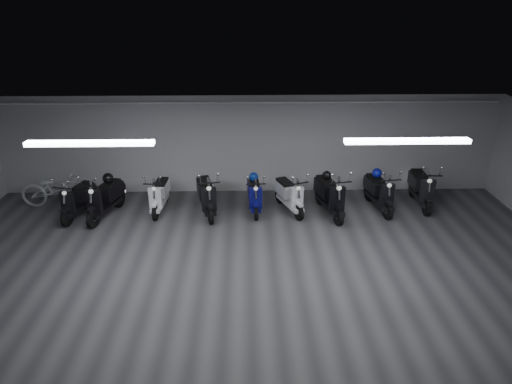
{
  "coord_description": "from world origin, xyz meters",
  "views": [
    {
      "loc": [
        -0.08,
        -7.27,
        5.34
      ],
      "look_at": [
        0.15,
        2.5,
        1.05
      ],
      "focal_mm": 32.03,
      "sensor_mm": 36.0,
      "label": 1
    }
  ],
  "objects_px": {
    "scooter_1": "(104,193)",
    "scooter_2": "(159,190)",
    "scooter_4": "(254,189)",
    "helmet_1": "(254,177)",
    "helmet_2": "(108,178)",
    "scooter_0": "(77,194)",
    "scooter_6": "(289,190)",
    "scooter_8": "(380,187)",
    "bicycle": "(57,185)",
    "scooter_9": "(422,182)",
    "helmet_3": "(327,175)",
    "scooter_3": "(206,190)",
    "helmet_0": "(377,173)",
    "scooter_7": "(330,189)"
  },
  "relations": [
    {
      "from": "scooter_1",
      "to": "scooter_2",
      "type": "height_order",
      "value": "scooter_1"
    },
    {
      "from": "scooter_4",
      "to": "helmet_1",
      "type": "relative_size",
      "value": 6.74
    },
    {
      "from": "helmet_1",
      "to": "helmet_2",
      "type": "relative_size",
      "value": 0.88
    },
    {
      "from": "scooter_0",
      "to": "helmet_2",
      "type": "xyz_separation_m",
      "value": [
        0.77,
        0.2,
        0.35
      ]
    },
    {
      "from": "scooter_6",
      "to": "helmet_1",
      "type": "distance_m",
      "value": 1.0
    },
    {
      "from": "scooter_8",
      "to": "bicycle",
      "type": "distance_m",
      "value": 8.56
    },
    {
      "from": "bicycle",
      "to": "helmet_1",
      "type": "distance_m",
      "value": 5.25
    },
    {
      "from": "scooter_6",
      "to": "scooter_9",
      "type": "bearing_deg",
      "value": -16.59
    },
    {
      "from": "scooter_2",
      "to": "helmet_3",
      "type": "distance_m",
      "value": 4.39
    },
    {
      "from": "scooter_0",
      "to": "scooter_2",
      "type": "distance_m",
      "value": 2.05
    },
    {
      "from": "scooter_1",
      "to": "scooter_3",
      "type": "height_order",
      "value": "scooter_1"
    },
    {
      "from": "helmet_1",
      "to": "scooter_9",
      "type": "bearing_deg",
      "value": -0.12
    },
    {
      "from": "helmet_0",
      "to": "helmet_3",
      "type": "distance_m",
      "value": 1.4
    },
    {
      "from": "scooter_7",
      "to": "helmet_2",
      "type": "distance_m",
      "value": 5.69
    },
    {
      "from": "scooter_4",
      "to": "bicycle",
      "type": "height_order",
      "value": "bicycle"
    },
    {
      "from": "scooter_4",
      "to": "helmet_2",
      "type": "xyz_separation_m",
      "value": [
        -3.75,
        -0.03,
        0.37
      ]
    },
    {
      "from": "helmet_1",
      "to": "scooter_7",
      "type": "bearing_deg",
      "value": -14.08
    },
    {
      "from": "scooter_9",
      "to": "helmet_0",
      "type": "height_order",
      "value": "scooter_9"
    },
    {
      "from": "scooter_0",
      "to": "scooter_2",
      "type": "xyz_separation_m",
      "value": [
        2.03,
        0.28,
        -0.02
      ]
    },
    {
      "from": "scooter_9",
      "to": "helmet_1",
      "type": "xyz_separation_m",
      "value": [
        -4.5,
        0.01,
        0.19
      ]
    },
    {
      "from": "helmet_0",
      "to": "helmet_1",
      "type": "height_order",
      "value": "helmet_0"
    },
    {
      "from": "scooter_0",
      "to": "scooter_7",
      "type": "relative_size",
      "value": 0.89
    },
    {
      "from": "scooter_3",
      "to": "helmet_3",
      "type": "xyz_separation_m",
      "value": [
        3.12,
        0.13,
        0.32
      ]
    },
    {
      "from": "scooter_7",
      "to": "helmet_2",
      "type": "xyz_separation_m",
      "value": [
        -5.68,
        0.23,
        0.27
      ]
    },
    {
      "from": "scooter_2",
      "to": "scooter_7",
      "type": "height_order",
      "value": "scooter_7"
    },
    {
      "from": "scooter_7",
      "to": "helmet_3",
      "type": "distance_m",
      "value": 0.39
    },
    {
      "from": "helmet_1",
      "to": "helmet_3",
      "type": "distance_m",
      "value": 1.91
    },
    {
      "from": "scooter_2",
      "to": "helmet_0",
      "type": "bearing_deg",
      "value": 5.85
    },
    {
      "from": "scooter_6",
      "to": "scooter_7",
      "type": "height_order",
      "value": "scooter_7"
    },
    {
      "from": "helmet_0",
      "to": "helmet_2",
      "type": "bearing_deg",
      "value": -177.78
    },
    {
      "from": "scooter_2",
      "to": "scooter_4",
      "type": "distance_m",
      "value": 2.49
    },
    {
      "from": "scooter_1",
      "to": "helmet_3",
      "type": "distance_m",
      "value": 5.71
    },
    {
      "from": "scooter_7",
      "to": "scooter_4",
      "type": "bearing_deg",
      "value": 160.12
    },
    {
      "from": "helmet_0",
      "to": "helmet_3",
      "type": "bearing_deg",
      "value": -169.93
    },
    {
      "from": "scooter_2",
      "to": "scooter_6",
      "type": "xyz_separation_m",
      "value": [
        3.4,
        -0.11,
        0.01
      ]
    },
    {
      "from": "scooter_3",
      "to": "helmet_2",
      "type": "distance_m",
      "value": 2.52
    },
    {
      "from": "scooter_2",
      "to": "scooter_9",
      "type": "relative_size",
      "value": 0.9
    },
    {
      "from": "scooter_4",
      "to": "helmet_1",
      "type": "distance_m",
      "value": 0.35
    },
    {
      "from": "scooter_2",
      "to": "scooter_7",
      "type": "relative_size",
      "value": 0.87
    },
    {
      "from": "helmet_0",
      "to": "scooter_8",
      "type": "bearing_deg",
      "value": -80.91
    },
    {
      "from": "bicycle",
      "to": "scooter_7",
      "type": "bearing_deg",
      "value": -95.57
    },
    {
      "from": "scooter_1",
      "to": "helmet_3",
      "type": "relative_size",
      "value": 7.77
    },
    {
      "from": "scooter_6",
      "to": "helmet_3",
      "type": "relative_size",
      "value": 7.13
    },
    {
      "from": "helmet_2",
      "to": "helmet_3",
      "type": "height_order",
      "value": "helmet_2"
    },
    {
      "from": "scooter_8",
      "to": "helmet_2",
      "type": "distance_m",
      "value": 7.05
    },
    {
      "from": "scooter_3",
      "to": "helmet_2",
      "type": "relative_size",
      "value": 6.62
    },
    {
      "from": "scooter_0",
      "to": "helmet_0",
      "type": "relative_size",
      "value": 6.52
    },
    {
      "from": "scooter_4",
      "to": "scooter_6",
      "type": "relative_size",
      "value": 0.98
    },
    {
      "from": "scooter_9",
      "to": "bicycle",
      "type": "bearing_deg",
      "value": -178.09
    },
    {
      "from": "scooter_4",
      "to": "scooter_7",
      "type": "relative_size",
      "value": 0.86
    }
  ]
}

